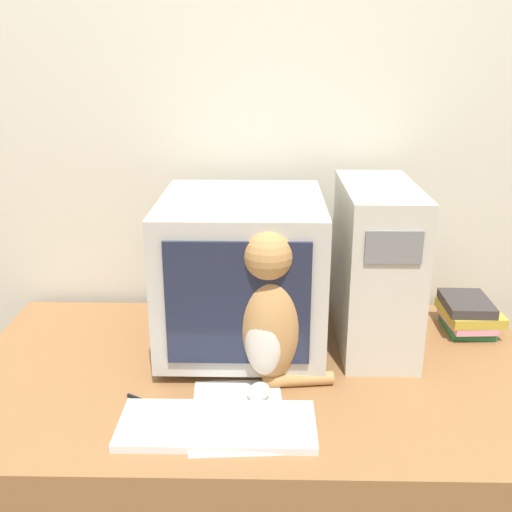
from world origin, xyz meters
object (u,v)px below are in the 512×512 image
computer_tower (375,266)px  keyboard (217,425)px  crt_monitor (242,272)px  pen (149,403)px  cat (271,315)px  book_stack (468,314)px

computer_tower → keyboard: computer_tower is taller
crt_monitor → keyboard: 0.46m
crt_monitor → computer_tower: 0.37m
crt_monitor → pen: size_ratio=3.96×
keyboard → cat: bearing=61.1°
book_stack → cat: bearing=-153.6°
crt_monitor → cat: bearing=-67.7°
keyboard → pen: bearing=151.5°
computer_tower → cat: 0.37m
keyboard → book_stack: (0.70, 0.50, 0.04)m
computer_tower → keyboard: bearing=-132.8°
crt_monitor → cat: (0.08, -0.19, -0.04)m
book_stack → crt_monitor: bearing=-171.4°
crt_monitor → keyboard: size_ratio=1.08×
crt_monitor → book_stack: bearing=8.6°
keyboard → pen: (-0.17, 0.09, -0.01)m
computer_tower → pen: computer_tower is taller
cat → keyboard: bearing=-102.5°
keyboard → cat: size_ratio=1.06×
book_stack → keyboard: bearing=-144.3°
computer_tower → keyboard: 0.64m
crt_monitor → computer_tower: size_ratio=1.03×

